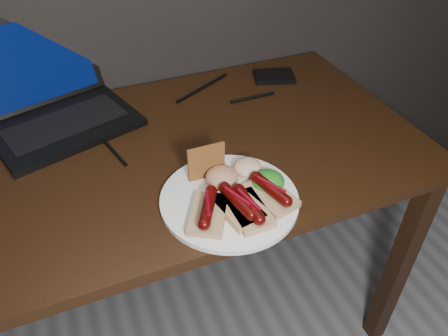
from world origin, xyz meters
TOP-DOWN VIEW (x-y plane):
  - desk at (0.00, 1.38)m, footprint 1.40×0.70m
  - laptop at (-0.18, 1.63)m, footprint 0.44×0.42m
  - hard_drive at (0.48, 1.61)m, footprint 0.14×0.11m
  - desk_cables at (-0.02, 1.52)m, footprint 0.97×0.34m
  - plate at (0.13, 1.15)m, footprint 0.31×0.31m
  - bread_sausage_left at (0.07, 1.11)m, footprint 0.12×0.13m
  - bread_sausage_center at (0.13, 1.11)m, footprint 0.09×0.13m
  - bread_sausage_right at (0.21, 1.11)m, footprint 0.10×0.13m
  - bread_sausage_extra at (0.15, 1.09)m, footprint 0.07×0.12m
  - crispbread at (0.11, 1.23)m, footprint 0.08×0.01m
  - salad_greens at (0.22, 1.15)m, footprint 0.07×0.07m
  - salsa_mound at (0.13, 1.19)m, footprint 0.07×0.07m
  - coleslaw_mound at (0.20, 1.21)m, footprint 0.06×0.06m

SIDE VIEW (x-z plane):
  - desk at x=0.00m, z-range 0.29..1.04m
  - desk_cables at x=-0.02m, z-range 0.75..0.76m
  - plate at x=0.13m, z-range 0.75..0.76m
  - hard_drive at x=0.48m, z-range 0.75..0.77m
  - bread_sausage_left at x=0.07m, z-range 0.76..0.80m
  - bread_sausage_center at x=0.13m, z-range 0.76..0.80m
  - bread_sausage_right at x=0.21m, z-range 0.76..0.80m
  - bread_sausage_extra at x=0.15m, z-range 0.76..0.80m
  - coleslaw_mound at x=0.20m, z-range 0.76..0.80m
  - salad_greens at x=0.22m, z-range 0.76..0.80m
  - salsa_mound at x=0.13m, z-range 0.76..0.80m
  - crispbread at x=0.11m, z-range 0.76..0.85m
  - laptop at x=-0.18m, z-range 0.68..0.93m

